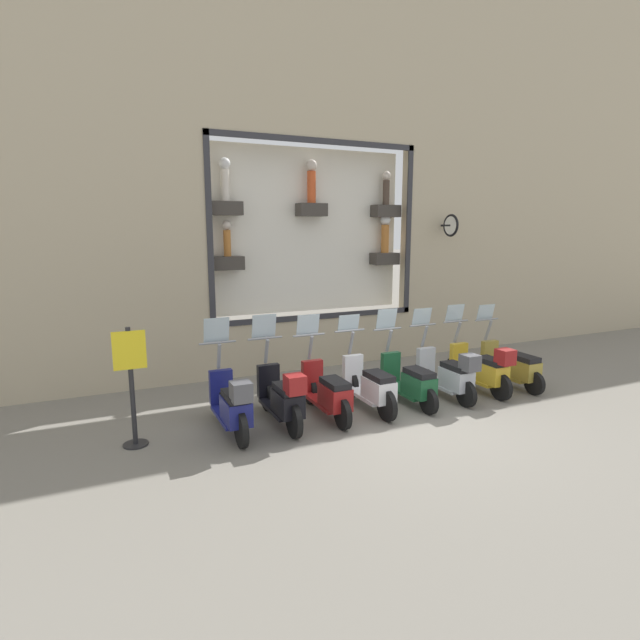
% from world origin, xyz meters
% --- Properties ---
extents(ground_plane, '(120.00, 120.00, 0.00)m').
position_xyz_m(ground_plane, '(0.00, 0.00, 0.00)').
color(ground_plane, gray).
extents(building_facade, '(1.19, 36.00, 10.03)m').
position_xyz_m(building_facade, '(3.60, -0.00, 5.10)').
color(building_facade, tan).
rests_on(building_facade, ground_plane).
extents(scooter_olive_0, '(1.79, 0.61, 1.55)m').
position_xyz_m(scooter_olive_0, '(0.54, -2.96, 0.41)').
color(scooter_olive_0, black).
rests_on(scooter_olive_0, ground_plane).
extents(scooter_yellow_1, '(1.80, 0.61, 1.60)m').
position_xyz_m(scooter_yellow_1, '(0.49, -2.15, 0.47)').
color(scooter_yellow_1, black).
rests_on(scooter_yellow_1, ground_plane).
extents(scooter_silver_2, '(1.79, 0.60, 1.58)m').
position_xyz_m(scooter_silver_2, '(0.48, -1.34, 0.46)').
color(scooter_silver_2, black).
rests_on(scooter_silver_2, ground_plane).
extents(scooter_green_3, '(1.79, 0.60, 1.62)m').
position_xyz_m(scooter_green_3, '(0.55, -0.52, 0.42)').
color(scooter_green_3, black).
rests_on(scooter_green_3, ground_plane).
extents(scooter_white_4, '(1.80, 0.60, 1.56)m').
position_xyz_m(scooter_white_4, '(0.55, 0.29, 0.44)').
color(scooter_white_4, black).
rests_on(scooter_white_4, ground_plane).
extents(scooter_red_5, '(1.80, 0.60, 1.62)m').
position_xyz_m(scooter_red_5, '(0.55, 1.10, 0.43)').
color(scooter_red_5, black).
rests_on(scooter_red_5, ground_plane).
extents(scooter_black_6, '(1.81, 0.61, 1.68)m').
position_xyz_m(scooter_black_6, '(0.50, 1.92, 0.48)').
color(scooter_black_6, black).
rests_on(scooter_black_6, ground_plane).
extents(scooter_navy_7, '(1.81, 0.61, 1.68)m').
position_xyz_m(scooter_navy_7, '(0.50, 2.73, 0.48)').
color(scooter_navy_7, black).
rests_on(scooter_navy_7, ground_plane).
extents(shop_sign_post, '(0.36, 0.45, 1.75)m').
position_xyz_m(shop_sign_post, '(0.72, 4.11, 0.95)').
color(shop_sign_post, '#232326').
rests_on(shop_sign_post, ground_plane).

